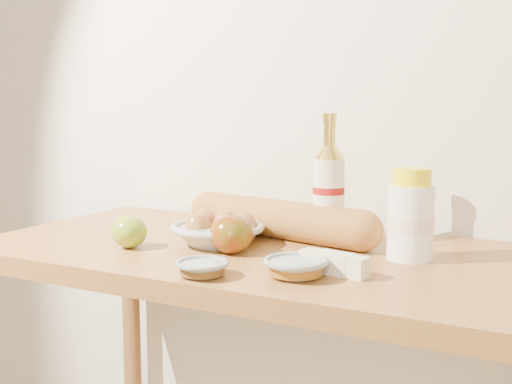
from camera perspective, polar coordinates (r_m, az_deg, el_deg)
back_wall at (r=1.60m, az=6.10°, el=11.56°), size 3.50×0.02×2.60m
table at (r=1.36m, az=0.59°, el=-10.06°), size 1.20×0.60×0.90m
bourbon_bottle at (r=1.36m, az=6.47°, el=0.08°), size 0.07×0.07×0.28m
cream_bottle at (r=1.25m, az=13.58°, el=-2.22°), size 0.12×0.12×0.17m
egg_bowl at (r=1.35m, az=-3.35°, el=-3.51°), size 0.21×0.21×0.07m
baguette at (r=1.42m, az=1.99°, el=-2.41°), size 0.52×0.19×0.08m
apple_yellowgreen at (r=1.35m, az=-11.19°, el=-3.48°), size 0.09×0.09×0.07m
apple_redgreen_right at (r=1.27m, az=-2.22°, el=-3.74°), size 0.11×0.11×0.08m
sugar_bowl at (r=1.11m, az=-4.80°, el=-6.74°), size 0.11×0.11×0.03m
syrup_bowl at (r=1.11m, az=3.54°, el=-6.67°), size 0.12×0.12×0.03m
butter_stick at (r=1.13m, az=6.91°, el=-6.32°), size 0.13×0.06×0.04m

